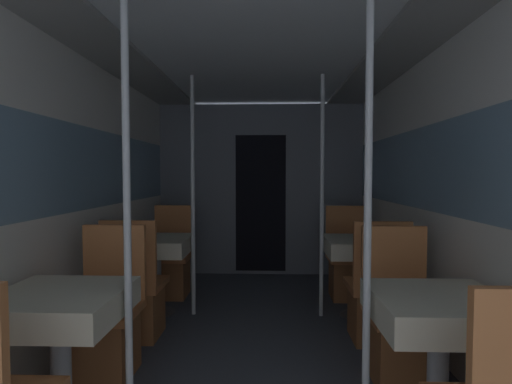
{
  "coord_description": "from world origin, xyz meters",
  "views": [
    {
      "loc": [
        0.11,
        -1.16,
        1.29
      ],
      "look_at": [
        -0.0,
        2.22,
        1.14
      ],
      "focal_mm": 28.0,
      "sensor_mm": 36.0,
      "label": 1
    }
  ],
  "objects_px": {
    "dining_table_right_1": "(360,251)",
    "support_pole_right_1": "(322,196)",
    "chair_left_far_1": "(171,269)",
    "chair_left_far_0": "(106,331)",
    "dining_table_left_1": "(156,250)",
    "support_pole_left_1": "(193,196)",
    "dining_table_left_0": "(60,313)",
    "support_pole_left_0": "(127,215)",
    "chair_right_far_1": "(348,270)",
    "chair_left_near_1": "(136,302)",
    "support_pole_right_0": "(368,216)",
    "dining_table_right_0": "(439,318)",
    "chair_right_far_0": "(401,335)",
    "chair_right_near_1": "(376,304)"
  },
  "relations": [
    {
      "from": "support_pole_left_1",
      "to": "chair_right_far_0",
      "type": "distance_m",
      "value": 2.05
    },
    {
      "from": "dining_table_right_1",
      "to": "chair_left_far_0",
      "type": "bearing_deg",
      "value": -148.79
    },
    {
      "from": "chair_right_far_0",
      "to": "support_pole_right_0",
      "type": "distance_m",
      "value": 1.03
    },
    {
      "from": "chair_left_far_1",
      "to": "chair_right_far_0",
      "type": "xyz_separation_m",
      "value": [
        1.86,
        -1.67,
        0.0
      ]
    },
    {
      "from": "chair_right_far_0",
      "to": "chair_right_near_1",
      "type": "xyz_separation_m",
      "value": [
        0.0,
        0.58,
        0.0
      ]
    },
    {
      "from": "support_pole_right_1",
      "to": "chair_left_far_1",
      "type": "bearing_deg",
      "value": 160.21
    },
    {
      "from": "dining_table_right_0",
      "to": "dining_table_right_1",
      "type": "bearing_deg",
      "value": 90.0
    },
    {
      "from": "dining_table_left_0",
      "to": "support_pole_left_0",
      "type": "relative_size",
      "value": 0.32
    },
    {
      "from": "support_pole_left_0",
      "to": "chair_left_near_1",
      "type": "relative_size",
      "value": 2.3
    },
    {
      "from": "support_pole_right_0",
      "to": "dining_table_right_1",
      "type": "distance_m",
      "value": 1.78
    },
    {
      "from": "chair_left_far_0",
      "to": "chair_right_far_1",
      "type": "relative_size",
      "value": 1.0
    },
    {
      "from": "support_pole_right_1",
      "to": "chair_right_far_0",
      "type": "bearing_deg",
      "value": -72.91
    },
    {
      "from": "dining_table_right_1",
      "to": "support_pole_right_1",
      "type": "relative_size",
      "value": 0.32
    },
    {
      "from": "dining_table_left_1",
      "to": "chair_right_far_0",
      "type": "bearing_deg",
      "value": -31.21
    },
    {
      "from": "support_pole_left_1",
      "to": "chair_right_far_1",
      "type": "height_order",
      "value": "support_pole_left_1"
    },
    {
      "from": "support_pole_left_0",
      "to": "chair_right_near_1",
      "type": "relative_size",
      "value": 2.3
    },
    {
      "from": "chair_left_far_1",
      "to": "dining_table_right_0",
      "type": "bearing_deg",
      "value": 130.0
    },
    {
      "from": "dining_table_left_0",
      "to": "chair_right_far_1",
      "type": "relative_size",
      "value": 0.75
    },
    {
      "from": "dining_table_left_1",
      "to": "dining_table_right_0",
      "type": "xyz_separation_m",
      "value": [
        1.86,
        -1.67,
        0.0
      ]
    },
    {
      "from": "support_pole_left_1",
      "to": "support_pole_right_0",
      "type": "xyz_separation_m",
      "value": [
        1.17,
        -1.67,
        0.0
      ]
    },
    {
      "from": "dining_table_right_0",
      "to": "dining_table_right_1",
      "type": "relative_size",
      "value": 1.0
    },
    {
      "from": "dining_table_left_0",
      "to": "dining_table_right_1",
      "type": "height_order",
      "value": "same"
    },
    {
      "from": "dining_table_right_1",
      "to": "chair_right_far_0",
      "type": "bearing_deg",
      "value": -90.0
    },
    {
      "from": "chair_right_near_1",
      "to": "chair_left_near_1",
      "type": "bearing_deg",
      "value": 180.0
    },
    {
      "from": "dining_table_right_1",
      "to": "dining_table_right_0",
      "type": "bearing_deg",
      "value": -90.0
    },
    {
      "from": "chair_left_far_0",
      "to": "chair_right_far_1",
      "type": "bearing_deg",
      "value": -138.05
    },
    {
      "from": "dining_table_left_0",
      "to": "chair_right_near_1",
      "type": "bearing_deg",
      "value": 31.21
    },
    {
      "from": "support_pole_left_1",
      "to": "chair_right_far_1",
      "type": "xyz_separation_m",
      "value": [
        1.52,
        0.55,
        -0.8
      ]
    },
    {
      "from": "dining_table_right_0",
      "to": "support_pole_left_1",
      "type": "bearing_deg",
      "value": 132.16
    },
    {
      "from": "dining_table_left_1",
      "to": "support_pole_left_1",
      "type": "bearing_deg",
      "value": 0.0
    },
    {
      "from": "chair_left_far_1",
      "to": "dining_table_right_1",
      "type": "xyz_separation_m",
      "value": [
        1.86,
        -0.55,
        0.31
      ]
    },
    {
      "from": "chair_left_near_1",
      "to": "chair_right_far_0",
      "type": "height_order",
      "value": "same"
    },
    {
      "from": "chair_right_far_1",
      "to": "dining_table_left_0",
      "type": "bearing_deg",
      "value": 50.0
    },
    {
      "from": "support_pole_left_0",
      "to": "support_pole_right_1",
      "type": "relative_size",
      "value": 1.0
    },
    {
      "from": "dining_table_left_0",
      "to": "chair_left_near_1",
      "type": "distance_m",
      "value": 1.17
    },
    {
      "from": "chair_left_far_1",
      "to": "support_pole_right_1",
      "type": "relative_size",
      "value": 0.44
    },
    {
      "from": "chair_right_far_0",
      "to": "support_pole_right_1",
      "type": "height_order",
      "value": "support_pole_right_1"
    },
    {
      "from": "support_pole_left_0",
      "to": "dining_table_right_0",
      "type": "xyz_separation_m",
      "value": [
        1.52,
        0.0,
        -0.49
      ]
    },
    {
      "from": "dining_table_left_0",
      "to": "chair_right_near_1",
      "type": "relative_size",
      "value": 0.75
    },
    {
      "from": "chair_left_far_1",
      "to": "chair_right_far_1",
      "type": "height_order",
      "value": "same"
    },
    {
      "from": "dining_table_left_1",
      "to": "dining_table_right_1",
      "type": "distance_m",
      "value": 1.86
    },
    {
      "from": "chair_right_far_0",
      "to": "chair_right_far_1",
      "type": "relative_size",
      "value": 1.0
    },
    {
      "from": "chair_left_near_1",
      "to": "support_pole_right_0",
      "type": "height_order",
      "value": "support_pole_right_0"
    },
    {
      "from": "dining_table_right_0",
      "to": "chair_left_far_0",
      "type": "bearing_deg",
      "value": 163.68
    },
    {
      "from": "dining_table_left_0",
      "to": "support_pole_right_1",
      "type": "relative_size",
      "value": 0.32
    },
    {
      "from": "chair_right_near_1",
      "to": "chair_right_far_1",
      "type": "xyz_separation_m",
      "value": [
        0.0,
        1.09,
        0.0
      ]
    },
    {
      "from": "support_pole_right_1",
      "to": "dining_table_right_1",
      "type": "bearing_deg",
      "value": 0.0
    },
    {
      "from": "dining_table_left_0",
      "to": "support_pole_right_1",
      "type": "height_order",
      "value": "support_pole_right_1"
    },
    {
      "from": "chair_left_far_1",
      "to": "chair_left_far_0",
      "type": "bearing_deg",
      "value": 90.0
    },
    {
      "from": "dining_table_left_0",
      "to": "support_pole_right_0",
      "type": "distance_m",
      "value": 1.59
    }
  ]
}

